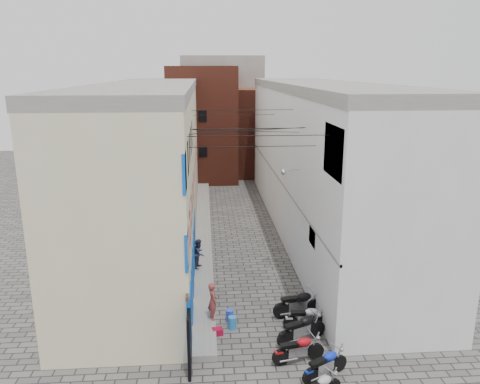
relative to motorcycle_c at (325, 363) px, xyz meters
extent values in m
plane|color=#504D4B|center=(-1.86, 1.11, -0.53)|extent=(90.00, 90.00, 0.00)
cube|color=gray|center=(-3.91, 14.11, -0.41)|extent=(0.90, 26.00, 0.25)
cube|color=beige|center=(-6.86, 14.11, 3.72)|extent=(5.00, 26.00, 8.50)
cube|color=#DD857C|center=(-4.40, 14.11, 3.47)|extent=(0.10, 26.00, 0.80)
cube|color=blue|center=(-4.39, 6.01, 0.77)|extent=(0.12, 10.20, 2.40)
cube|color=blue|center=(-4.41, 6.01, 4.77)|extent=(0.10, 10.20, 4.00)
cube|color=gray|center=(-6.86, 14.11, 8.22)|extent=(5.10, 26.00, 0.50)
cube|color=black|center=(-4.38, 0.71, 0.57)|extent=(0.10, 1.20, 2.20)
cube|color=silver|center=(3.14, 14.11, 3.72)|extent=(5.00, 26.00, 8.50)
cube|color=blue|center=(0.69, 2.61, 6.47)|extent=(0.10, 2.40, 1.80)
cube|color=white|center=(0.70, 5.11, 2.47)|extent=(0.08, 1.00, 0.70)
cylinder|color=#B2B2B7|center=(0.29, 8.11, 4.67)|extent=(0.80, 0.06, 0.06)
sphere|color=#B2B2B7|center=(-0.11, 8.11, 4.57)|extent=(0.28, 0.28, 0.28)
cube|color=gray|center=(3.14, 14.11, 8.22)|extent=(5.10, 26.00, 0.50)
cube|color=gray|center=(0.68, 14.11, 2.87)|extent=(0.10, 26.00, 0.12)
cube|color=maroon|center=(-3.86, 29.11, 4.47)|extent=(6.00, 6.00, 10.00)
cube|color=maroon|center=(1.14, 31.11, 3.47)|extent=(5.00, 6.00, 8.00)
cube|color=gray|center=(-1.86, 35.11, 4.97)|extent=(8.00, 5.00, 11.00)
cube|color=black|center=(-1.86, 26.31, 0.67)|extent=(2.00, 0.30, 2.40)
cylinder|color=black|center=(-1.86, 3.11, 6.97)|extent=(5.20, 0.02, 0.02)
cylinder|color=black|center=(-1.86, 5.11, 6.27)|extent=(5.20, 0.02, 0.02)
cylinder|color=black|center=(-1.86, 7.61, 6.67)|extent=(5.20, 0.02, 0.02)
cylinder|color=black|center=(-1.86, 10.11, 7.27)|extent=(5.20, 0.02, 0.02)
cylinder|color=black|center=(-1.86, 13.11, 5.97)|extent=(5.20, 0.02, 0.02)
cylinder|color=black|center=(-1.86, 16.11, 6.47)|extent=(5.20, 0.02, 0.02)
cylinder|color=black|center=(-1.86, 6.11, 6.77)|extent=(5.65, 2.07, 0.02)
cylinder|color=black|center=(-1.86, 9.11, 6.37)|extent=(5.80, 1.58, 0.02)
imported|color=#983E37|center=(-3.56, 3.59, 0.47)|extent=(0.49, 0.63, 1.51)
imported|color=#2C3142|center=(-4.13, 8.58, 0.44)|extent=(0.73, 0.84, 1.45)
cylinder|color=#277AC3|center=(-2.82, 3.21, -0.28)|extent=(0.40, 0.40, 0.50)
cylinder|color=blue|center=(-2.89, 3.76, -0.29)|extent=(0.33, 0.33, 0.49)
cube|color=maroon|center=(-3.41, 2.82, -0.41)|extent=(0.45, 0.37, 0.25)
camera|label=1|loc=(-3.78, -12.94, 9.20)|focal=35.00mm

